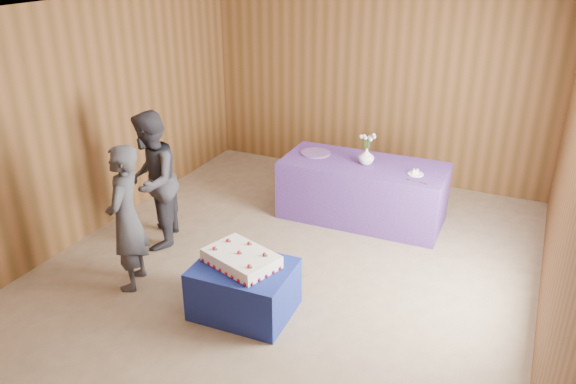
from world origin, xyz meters
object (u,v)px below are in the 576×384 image
Objects in this scene: cake_table at (244,289)px; vase at (366,156)px; sheet_cake at (241,258)px; serving_table at (362,191)px; guest_left at (126,218)px; guest_right at (152,181)px.

vase reaches higher than cake_table.
serving_table is at bearing 98.16° from sheet_cake.
serving_table is at bearing 78.23° from cake_table.
guest_left is (-1.69, -2.41, -0.09)m from vase.
guest_right is (-0.30, 0.80, 0.04)m from guest_left.
vase is (0.46, 2.31, 0.29)m from sheet_cake.
guest_right reaches higher than serving_table.
vase is at bearing 123.89° from guest_left.
serving_table is at bearing 124.54° from guest_left.
serving_table is at bearing 104.59° from guest_right.
guest_left is at bearing -4.59° from guest_right.
guest_left reaches higher than sheet_cake.
sheet_cake is 0.51× the size of guest_right.
serving_table reaches higher than sheet_cake.
serving_table is 10.18× the size of vase.
guest_left is at bearing -125.04° from vase.
sheet_cake is 1.70m from guest_right.
sheet_cake reaches higher than cake_table.
cake_table is 2.45m from vase.
serving_table is 2.58m from guest_right.
cake_table is 2.40m from serving_table.
serving_table is 0.47m from vase.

